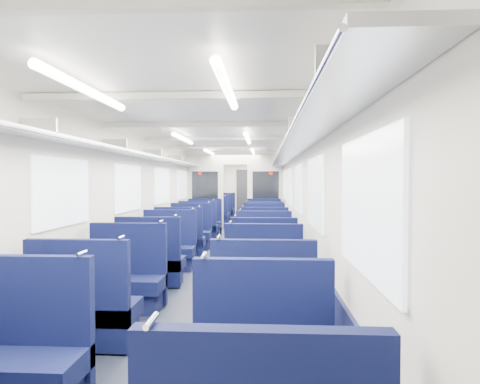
% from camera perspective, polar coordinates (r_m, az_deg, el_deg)
% --- Properties ---
extents(floor, '(2.80, 18.00, 0.01)m').
position_cam_1_polar(floor, '(9.99, -1.62, -7.35)').
color(floor, black).
rests_on(floor, ground).
extents(ceiling, '(2.80, 18.00, 0.01)m').
position_cam_1_polar(ceiling, '(9.90, -1.64, 6.21)').
color(ceiling, silver).
rests_on(ceiling, wall_left).
extents(wall_left, '(0.02, 18.00, 2.35)m').
position_cam_1_polar(wall_left, '(10.09, -9.58, -0.57)').
color(wall_left, beige).
rests_on(wall_left, floor).
extents(dado_left, '(0.03, 17.90, 0.70)m').
position_cam_1_polar(dado_left, '(10.15, -9.47, -5.23)').
color(dado_left, black).
rests_on(dado_left, floor).
extents(wall_right, '(0.02, 18.00, 2.35)m').
position_cam_1_polar(wall_right, '(9.86, 6.51, -0.61)').
color(wall_right, beige).
rests_on(wall_right, floor).
extents(dado_right, '(0.03, 17.90, 0.70)m').
position_cam_1_polar(dado_right, '(9.92, 6.41, -5.38)').
color(dado_right, black).
rests_on(dado_right, floor).
extents(wall_far, '(2.80, 0.02, 2.35)m').
position_cam_1_polar(wall_far, '(18.85, 0.69, 0.46)').
color(wall_far, beige).
rests_on(wall_far, floor).
extents(luggage_rack_left, '(0.36, 17.40, 0.18)m').
position_cam_1_polar(luggage_rack_left, '(10.05, -8.56, 3.98)').
color(luggage_rack_left, '#B2B5BA').
rests_on(luggage_rack_left, wall_left).
extents(luggage_rack_right, '(0.36, 17.40, 0.18)m').
position_cam_1_polar(luggage_rack_right, '(9.85, 5.43, 4.03)').
color(luggage_rack_right, '#B2B5BA').
rests_on(luggage_rack_right, wall_right).
extents(windows, '(2.78, 15.60, 0.75)m').
position_cam_1_polar(windows, '(9.41, -1.87, 0.78)').
color(windows, white).
rests_on(windows, wall_left).
extents(ceiling_fittings, '(2.70, 16.06, 0.11)m').
position_cam_1_polar(ceiling_fittings, '(9.64, -1.77, 5.98)').
color(ceiling_fittings, beige).
rests_on(ceiling_fittings, ceiling).
extents(end_door, '(0.75, 0.06, 2.00)m').
position_cam_1_polar(end_door, '(18.80, 0.68, -0.07)').
color(end_door, black).
rests_on(end_door, floor).
extents(bulkhead, '(2.80, 0.10, 2.35)m').
position_cam_1_polar(bulkhead, '(12.43, -0.63, 0.13)').
color(bulkhead, beige).
rests_on(bulkhead, floor).
extents(seat_2, '(0.95, 0.52, 1.06)m').
position_cam_1_polar(seat_2, '(3.47, -27.46, -19.39)').
color(seat_2, '#0C123C').
rests_on(seat_2, floor).
extents(seat_3, '(0.95, 0.52, 1.06)m').
position_cam_1_polar(seat_3, '(3.02, 3.03, -22.51)').
color(seat_3, '#0C123C').
rests_on(seat_3, floor).
extents(seat_4, '(0.95, 0.52, 1.06)m').
position_cam_1_polar(seat_4, '(4.38, -19.97, -14.82)').
color(seat_4, '#0C123C').
rests_on(seat_4, floor).
extents(seat_5, '(0.95, 0.52, 1.06)m').
position_cam_1_polar(seat_5, '(4.13, 3.10, -15.77)').
color(seat_5, '#0C123C').
rests_on(seat_5, floor).
extents(seat_6, '(0.95, 0.52, 1.06)m').
position_cam_1_polar(seat_6, '(5.46, -14.93, -11.47)').
color(seat_6, '#0C123C').
rests_on(seat_6, floor).
extents(seat_7, '(0.95, 0.52, 1.06)m').
position_cam_1_polar(seat_7, '(5.21, 3.13, -12.08)').
color(seat_7, '#0C123C').
rests_on(seat_7, floor).
extents(seat_8, '(0.95, 0.52, 1.06)m').
position_cam_1_polar(seat_8, '(6.53, -11.78, -9.30)').
color(seat_8, '#0C123C').
rests_on(seat_8, floor).
extents(seat_9, '(0.95, 0.52, 1.06)m').
position_cam_1_polar(seat_9, '(6.28, 3.15, -9.69)').
color(seat_9, '#0C123C').
rests_on(seat_9, floor).
extents(seat_10, '(0.95, 0.52, 1.06)m').
position_cam_1_polar(seat_10, '(7.68, -9.42, -7.63)').
color(seat_10, '#0C123C').
rests_on(seat_10, floor).
extents(seat_11, '(0.95, 0.52, 1.06)m').
position_cam_1_polar(seat_11, '(7.31, 3.16, -8.09)').
color(seat_11, '#0C123C').
rests_on(seat_11, floor).
extents(seat_12, '(0.95, 0.52, 1.06)m').
position_cam_1_polar(seat_12, '(8.64, -7.97, -6.59)').
color(seat_12, '#0C123C').
rests_on(seat_12, floor).
extents(seat_13, '(0.95, 0.52, 1.06)m').
position_cam_1_polar(seat_13, '(8.54, 3.17, -6.68)').
color(seat_13, '#0C123C').
rests_on(seat_13, floor).
extents(seat_14, '(0.95, 0.52, 1.06)m').
position_cam_1_polar(seat_14, '(9.84, -6.57, -5.58)').
color(seat_14, '#0C123C').
rests_on(seat_14, floor).
extents(seat_15, '(0.95, 0.52, 1.06)m').
position_cam_1_polar(seat_15, '(9.78, 3.18, -5.62)').
color(seat_15, '#0C123C').
rests_on(seat_15, floor).
extents(seat_16, '(0.95, 0.52, 1.06)m').
position_cam_1_polar(seat_16, '(10.97, -5.55, -4.83)').
color(seat_16, '#0C123C').
rests_on(seat_16, floor).
extents(seat_17, '(0.95, 0.52, 1.06)m').
position_cam_1_polar(seat_17, '(10.74, 3.19, -4.97)').
color(seat_17, '#0C123C').
rests_on(seat_17, floor).
extents(seat_18, '(0.95, 0.52, 1.06)m').
position_cam_1_polar(seat_18, '(12.05, -4.75, -4.25)').
color(seat_18, '#0C123C').
rests_on(seat_18, floor).
extents(seat_19, '(0.95, 0.52, 1.06)m').
position_cam_1_polar(seat_19, '(12.06, 3.19, -4.24)').
color(seat_19, '#0C123C').
rests_on(seat_19, floor).
extents(seat_20, '(0.95, 0.52, 1.06)m').
position_cam_1_polar(seat_20, '(14.13, -3.55, -3.38)').
color(seat_20, '#0C123C').
rests_on(seat_20, floor).
extents(seat_21, '(0.95, 0.52, 1.06)m').
position_cam_1_polar(seat_21, '(13.96, 3.20, -3.44)').
color(seat_21, '#0C123C').
rests_on(seat_21, floor).
extents(seat_22, '(0.95, 0.52, 1.06)m').
position_cam_1_polar(seat_22, '(15.19, -3.08, -3.03)').
color(seat_22, '#0C123C').
rests_on(seat_22, floor).
extents(seat_23, '(0.95, 0.52, 1.06)m').
position_cam_1_polar(seat_23, '(15.19, 3.20, -3.03)').
color(seat_23, '#0C123C').
rests_on(seat_23, floor).
extents(seat_24, '(0.95, 0.52, 1.06)m').
position_cam_1_polar(seat_24, '(16.50, -2.57, -2.66)').
color(seat_24, '#0C123C').
rests_on(seat_24, floor).
extents(seat_25, '(0.95, 0.52, 1.06)m').
position_cam_1_polar(seat_25, '(16.34, 3.21, -2.70)').
color(seat_25, '#0C123C').
rests_on(seat_25, floor).
extents(seat_26, '(0.95, 0.52, 1.06)m').
position_cam_1_polar(seat_26, '(17.53, -2.23, -2.41)').
color(seat_26, '#0C123C').
rests_on(seat_26, floor).
extents(seat_27, '(0.95, 0.52, 1.06)m').
position_cam_1_polar(seat_27, '(17.52, 3.21, -2.41)').
color(seat_27, '#0C123C').
rests_on(seat_27, floor).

